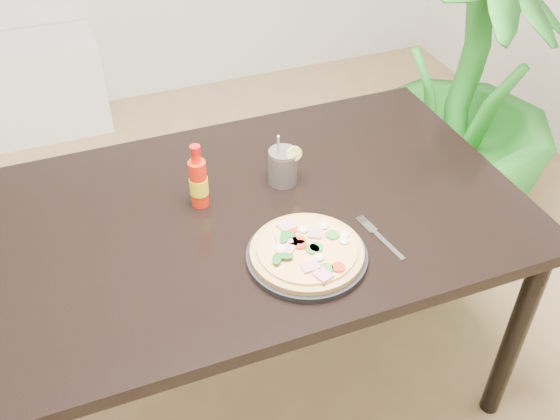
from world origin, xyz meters
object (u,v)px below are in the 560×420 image
object	(u,v)px
hot_sauce_bottle	(199,182)
houseplant	(466,92)
fork	(379,236)
pizza	(307,250)
cola_cup	(283,167)
dining_table	(265,229)
plate	(307,256)

from	to	relation	value
hot_sauce_bottle	houseplant	world-z (taller)	houseplant
hot_sauce_bottle	fork	size ratio (longest dim) A/B	1.00
hot_sauce_bottle	houseplant	bearing A→B (deg)	19.22
pizza	fork	world-z (taller)	pizza
pizza	houseplant	world-z (taller)	houseplant
cola_cup	dining_table	bearing A→B (deg)	-135.58
cola_cup	hot_sauce_bottle	bearing A→B (deg)	-176.92
pizza	fork	distance (m)	0.21
cola_cup	houseplant	size ratio (longest dim) A/B	0.13
dining_table	fork	xyz separation A→B (m)	(0.23, -0.22, 0.09)
pizza	houseplant	xyz separation A→B (m)	(0.95, 0.70, -0.12)
pizza	fork	xyz separation A→B (m)	(0.20, 0.01, -0.02)
dining_table	fork	world-z (taller)	fork
dining_table	plate	world-z (taller)	plate
hot_sauce_bottle	cola_cup	xyz separation A→B (m)	(0.25, 0.01, -0.02)
fork	dining_table	bearing A→B (deg)	127.16
hot_sauce_bottle	pizza	bearing A→B (deg)	-58.15
dining_table	plate	size ratio (longest dim) A/B	4.66
cola_cup	houseplant	distance (m)	0.98
pizza	cola_cup	distance (m)	0.32
cola_cup	pizza	bearing A→B (deg)	-100.63
plate	houseplant	xyz separation A→B (m)	(0.96, 0.70, -0.10)
cola_cup	fork	size ratio (longest dim) A/B	0.92
hot_sauce_bottle	fork	distance (m)	0.50
hot_sauce_bottle	cola_cup	size ratio (longest dim) A/B	1.09
dining_table	pizza	distance (m)	0.26
fork	houseplant	distance (m)	1.03
plate	pizza	xyz separation A→B (m)	(0.00, 0.00, 0.02)
dining_table	hot_sauce_bottle	distance (m)	0.24
hot_sauce_bottle	houseplant	size ratio (longest dim) A/B	0.14
plate	hot_sauce_bottle	size ratio (longest dim) A/B	1.59
pizza	dining_table	bearing A→B (deg)	97.20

